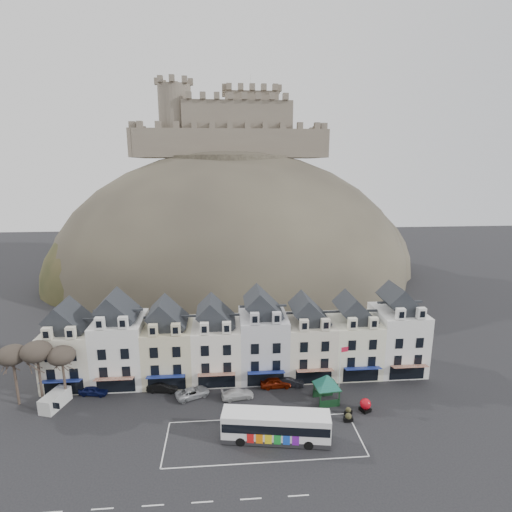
{
  "coord_description": "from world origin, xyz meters",
  "views": [
    {
      "loc": [
        -2.07,
        -38.03,
        30.53
      ],
      "look_at": [
        3.04,
        24.0,
        16.06
      ],
      "focal_mm": 28.0,
      "sensor_mm": 36.0,
      "label": 1
    }
  ],
  "objects_px": {
    "car_navy": "(94,390)",
    "car_white": "(238,394)",
    "car_charcoal": "(289,381)",
    "car_black": "(163,387)",
    "bus": "(276,425)",
    "bus_shelter": "(327,381)",
    "white_van": "(55,400)",
    "car_maroon": "(276,382)",
    "car_silver": "(193,393)",
    "flagpole": "(340,369)",
    "red_buoy": "(365,405)"
  },
  "relations": [
    {
      "from": "car_charcoal",
      "to": "car_black",
      "type": "bearing_deg",
      "value": 100.14
    },
    {
      "from": "bus",
      "to": "red_buoy",
      "type": "bearing_deg",
      "value": 29.21
    },
    {
      "from": "car_black",
      "to": "red_buoy",
      "type": "bearing_deg",
      "value": -96.48
    },
    {
      "from": "red_buoy",
      "to": "white_van",
      "type": "distance_m",
      "value": 39.56
    },
    {
      "from": "bus_shelter",
      "to": "car_white",
      "type": "distance_m",
      "value": 11.92
    },
    {
      "from": "bus",
      "to": "bus_shelter",
      "type": "relative_size",
      "value": 2.02
    },
    {
      "from": "car_navy",
      "to": "car_white",
      "type": "relative_size",
      "value": 0.91
    },
    {
      "from": "bus",
      "to": "car_maroon",
      "type": "xyz_separation_m",
      "value": [
        1.43,
        10.87,
        -1.14
      ]
    },
    {
      "from": "bus_shelter",
      "to": "flagpole",
      "type": "height_order",
      "value": "flagpole"
    },
    {
      "from": "car_black",
      "to": "car_charcoal",
      "type": "bearing_deg",
      "value": -82.23
    },
    {
      "from": "bus",
      "to": "flagpole",
      "type": "distance_m",
      "value": 12.15
    },
    {
      "from": "white_van",
      "to": "car_maroon",
      "type": "bearing_deg",
      "value": 20.84
    },
    {
      "from": "car_black",
      "to": "car_white",
      "type": "xyz_separation_m",
      "value": [
        10.19,
        -2.5,
        -0.07
      ]
    },
    {
      "from": "car_navy",
      "to": "bus_shelter",
      "type": "bearing_deg",
      "value": -88.21
    },
    {
      "from": "car_black",
      "to": "car_maroon",
      "type": "relative_size",
      "value": 0.95
    },
    {
      "from": "car_black",
      "to": "car_silver",
      "type": "distance_m",
      "value": 4.53
    },
    {
      "from": "car_maroon",
      "to": "white_van",
      "type": "bearing_deg",
      "value": 92.45
    },
    {
      "from": "bus",
      "to": "car_maroon",
      "type": "bearing_deg",
      "value": 91.52
    },
    {
      "from": "bus",
      "to": "car_navy",
      "type": "relative_size",
      "value": 3.18
    },
    {
      "from": "red_buoy",
      "to": "car_navy",
      "type": "xyz_separation_m",
      "value": [
        -35.34,
        6.64,
        -0.21
      ]
    },
    {
      "from": "car_charcoal",
      "to": "bus",
      "type": "bearing_deg",
      "value": 173.35
    },
    {
      "from": "car_black",
      "to": "car_silver",
      "type": "bearing_deg",
      "value": -104.26
    },
    {
      "from": "bus",
      "to": "car_charcoal",
      "type": "relative_size",
      "value": 2.98
    },
    {
      "from": "bus_shelter",
      "to": "car_silver",
      "type": "height_order",
      "value": "bus_shelter"
    },
    {
      "from": "car_white",
      "to": "car_charcoal",
      "type": "distance_m",
      "value": 7.73
    },
    {
      "from": "bus",
      "to": "bus_shelter",
      "type": "distance_m",
      "value": 10.23
    },
    {
      "from": "car_silver",
      "to": "bus",
      "type": "bearing_deg",
      "value": -157.67
    },
    {
      "from": "flagpole",
      "to": "car_silver",
      "type": "relative_size",
      "value": 1.71
    },
    {
      "from": "bus",
      "to": "red_buoy",
      "type": "distance_m",
      "value": 12.8
    },
    {
      "from": "car_maroon",
      "to": "car_black",
      "type": "bearing_deg",
      "value": 87.19
    },
    {
      "from": "car_silver",
      "to": "flagpole",
      "type": "bearing_deg",
      "value": -120.7
    },
    {
      "from": "car_charcoal",
      "to": "bus_shelter",
      "type": "bearing_deg",
      "value": -125.04
    },
    {
      "from": "car_white",
      "to": "car_charcoal",
      "type": "xyz_separation_m",
      "value": [
        7.32,
        2.5,
        0.06
      ]
    },
    {
      "from": "white_van",
      "to": "car_white",
      "type": "height_order",
      "value": "white_van"
    },
    {
      "from": "car_navy",
      "to": "car_white",
      "type": "distance_m",
      "value": 19.55
    },
    {
      "from": "bus_shelter",
      "to": "red_buoy",
      "type": "distance_m",
      "value": 5.47
    },
    {
      "from": "car_white",
      "to": "car_navy",
      "type": "bearing_deg",
      "value": 72.25
    },
    {
      "from": "bus",
      "to": "car_black",
      "type": "bearing_deg",
      "value": 151.08
    },
    {
      "from": "bus",
      "to": "car_maroon",
      "type": "distance_m",
      "value": 11.02
    },
    {
      "from": "white_van",
      "to": "car_black",
      "type": "distance_m",
      "value": 13.44
    },
    {
      "from": "car_silver",
      "to": "car_white",
      "type": "xyz_separation_m",
      "value": [
        5.99,
        -0.8,
        -0.01
      ]
    },
    {
      "from": "white_van",
      "to": "car_maroon",
      "type": "height_order",
      "value": "white_van"
    },
    {
      "from": "car_white",
      "to": "car_charcoal",
      "type": "height_order",
      "value": "car_charcoal"
    },
    {
      "from": "car_silver",
      "to": "car_maroon",
      "type": "height_order",
      "value": "car_maroon"
    },
    {
      "from": "bus",
      "to": "car_white",
      "type": "relative_size",
      "value": 2.89
    },
    {
      "from": "car_silver",
      "to": "car_white",
      "type": "height_order",
      "value": "car_silver"
    },
    {
      "from": "red_buoy",
      "to": "car_maroon",
      "type": "distance_m",
      "value": 12.37
    },
    {
      "from": "red_buoy",
      "to": "car_navy",
      "type": "relative_size",
      "value": 0.44
    },
    {
      "from": "red_buoy",
      "to": "white_van",
      "type": "bearing_deg",
      "value": 173.99
    },
    {
      "from": "red_buoy",
      "to": "car_white",
      "type": "height_order",
      "value": "red_buoy"
    }
  ]
}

